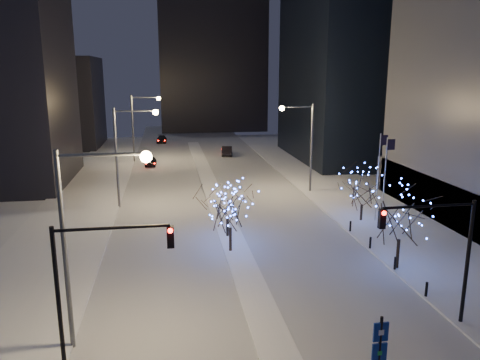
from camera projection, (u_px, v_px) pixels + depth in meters
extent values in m
plane|color=white|center=(277.00, 352.00, 22.99)|extent=(160.00, 160.00, 0.00)
cube|color=#B3B8C3|center=(210.00, 185.00, 56.66)|extent=(20.00, 130.00, 0.02)
cube|color=silver|center=(214.00, 195.00, 51.84)|extent=(2.00, 80.00, 0.15)
cube|color=silver|center=(382.00, 216.00, 44.50)|extent=(10.00, 90.00, 0.15)
cube|color=silver|center=(64.00, 231.00, 40.09)|extent=(8.00, 90.00, 0.15)
cube|color=black|center=(48.00, 103.00, 84.58)|extent=(18.00, 16.00, 16.00)
cube|color=black|center=(211.00, 38.00, 107.68)|extent=(24.00, 14.00, 42.00)
cylinder|color=#595E66|center=(65.00, 253.00, 22.26)|extent=(0.24, 0.24, 10.00)
cylinder|color=#595E66|center=(102.00, 155.00, 21.51)|extent=(4.00, 0.16, 0.16)
sphere|color=#F2C079|center=(146.00, 157.00, 21.84)|extent=(0.56, 0.56, 0.56)
cylinder|color=#595E66|center=(117.00, 159.00, 46.32)|extent=(0.24, 0.24, 10.00)
cylinder|color=#595E66|center=(135.00, 111.00, 45.56)|extent=(4.00, 0.16, 0.16)
sphere|color=#F2C079|center=(156.00, 112.00, 45.90)|extent=(0.56, 0.56, 0.56)
cylinder|color=#595E66|center=(133.00, 129.00, 70.37)|extent=(0.24, 0.24, 10.00)
cylinder|color=#595E66|center=(145.00, 97.00, 69.62)|extent=(4.00, 0.16, 0.16)
sphere|color=#F2C079|center=(159.00, 98.00, 69.95)|extent=(0.56, 0.56, 0.56)
cylinder|color=#595E66|center=(311.00, 149.00, 52.40)|extent=(0.24, 0.24, 10.00)
cylinder|color=#595E66|center=(297.00, 107.00, 51.07)|extent=(3.50, 0.16, 0.16)
sphere|color=#F2C079|center=(282.00, 108.00, 50.84)|extent=(0.56, 0.56, 0.56)
cylinder|color=black|center=(59.00, 302.00, 20.68)|extent=(0.20, 0.20, 7.00)
cylinder|color=black|center=(112.00, 228.00, 20.31)|extent=(5.00, 0.14, 0.14)
cube|color=black|center=(170.00, 237.00, 20.82)|extent=(0.32, 0.28, 1.00)
sphere|color=#FF0C05|center=(170.00, 231.00, 20.56)|extent=(0.22, 0.22, 0.22)
cylinder|color=black|center=(467.00, 264.00, 24.76)|extent=(0.20, 0.20, 7.00)
cylinder|color=black|center=(429.00, 206.00, 23.63)|extent=(5.00, 0.14, 0.14)
cube|color=black|center=(382.00, 219.00, 23.38)|extent=(0.32, 0.28, 1.00)
sphere|color=#FF0C05|center=(384.00, 213.00, 23.12)|extent=(0.22, 0.22, 0.22)
cylinder|color=silver|center=(384.00, 184.00, 39.42)|extent=(0.10, 0.10, 8.00)
cube|color=black|center=(391.00, 144.00, 38.71)|extent=(0.70, 0.03, 0.90)
cylinder|color=silver|center=(378.00, 178.00, 41.92)|extent=(0.10, 0.10, 8.00)
cube|color=black|center=(384.00, 140.00, 41.21)|extent=(0.70, 0.03, 0.90)
cylinder|color=black|center=(426.00, 289.00, 28.25)|extent=(0.16, 0.16, 0.90)
cylinder|color=black|center=(395.00, 263.00, 32.10)|extent=(0.16, 0.16, 0.90)
cylinder|color=black|center=(370.00, 243.00, 35.95)|extent=(0.16, 0.16, 0.90)
cylinder|color=black|center=(350.00, 226.00, 39.80)|extent=(0.16, 0.16, 0.90)
imported|color=black|center=(151.00, 161.00, 68.30)|extent=(1.67, 3.80, 1.28)
imported|color=black|center=(227.00, 151.00, 76.87)|extent=(2.32, 4.85, 1.53)
imported|color=black|center=(162.00, 139.00, 90.54)|extent=(2.02, 4.59, 1.31)
cylinder|color=black|center=(230.00, 239.00, 35.42)|extent=(0.22, 0.22, 1.82)
cylinder|color=black|center=(227.00, 227.00, 38.64)|extent=(0.22, 0.22, 1.59)
cylinder|color=black|center=(398.00, 253.00, 32.29)|extent=(0.22, 0.22, 2.06)
cylinder|color=black|center=(361.00, 212.00, 42.76)|extent=(0.22, 0.22, 1.47)
cylinder|color=black|center=(379.00, 357.00, 19.45)|extent=(0.13, 0.13, 3.69)
cube|color=navy|center=(381.00, 332.00, 19.19)|extent=(0.66, 0.11, 0.84)
cube|color=navy|center=(379.00, 353.00, 19.40)|extent=(0.66, 0.11, 0.84)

